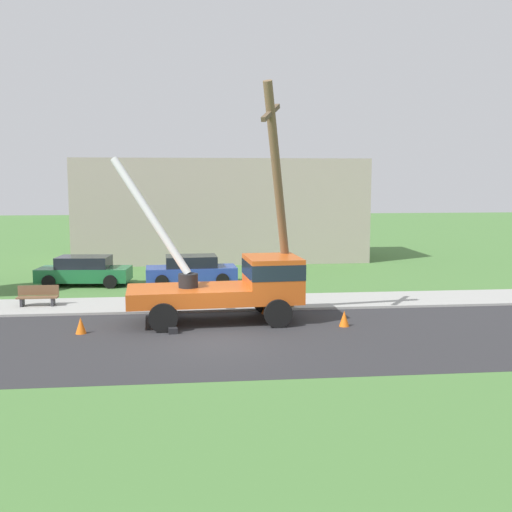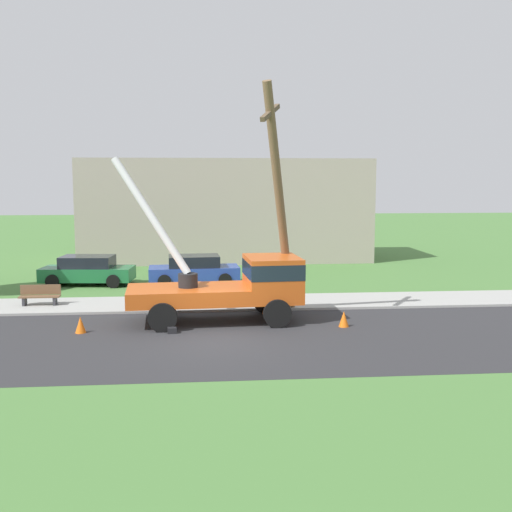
# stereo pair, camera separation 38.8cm
# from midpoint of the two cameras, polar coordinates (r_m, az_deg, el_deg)

# --- Properties ---
(ground_plane) EXTENTS (120.00, 120.00, 0.00)m
(ground_plane) POSITION_cam_midpoint_polar(r_m,az_deg,el_deg) (31.80, -4.84, -2.22)
(ground_plane) COLOR #477538
(road_asphalt) EXTENTS (80.00, 8.29, 0.01)m
(road_asphalt) POSITION_cam_midpoint_polar(r_m,az_deg,el_deg) (20.06, -3.99, -7.76)
(road_asphalt) COLOR #2B2B2D
(road_asphalt) RESTS_ON ground
(sidewalk_strip) EXTENTS (80.00, 3.08, 0.10)m
(sidewalk_strip) POSITION_cam_midpoint_polar(r_m,az_deg,el_deg) (25.57, -4.49, -4.40)
(sidewalk_strip) COLOR #9E9E99
(sidewalk_strip) RESTS_ON ground
(utility_truck) EXTENTS (6.90, 3.21, 5.98)m
(utility_truck) POSITION_cam_midpoint_polar(r_m,az_deg,el_deg) (22.35, -2.23, -2.52)
(utility_truck) COLOR #C65119
(utility_truck) RESTS_ON ground
(leaning_utility_pole) EXTENTS (1.80, 3.54, 8.55)m
(leaning_utility_pole) POSITION_cam_midpoint_polar(r_m,az_deg,el_deg) (22.58, 1.71, 5.14)
(leaning_utility_pole) COLOR brown
(leaning_utility_pole) RESTS_ON ground
(traffic_cone_ahead) EXTENTS (0.36, 0.36, 0.56)m
(traffic_cone_ahead) POSITION_cam_midpoint_polar(r_m,az_deg,el_deg) (21.91, 7.68, -5.78)
(traffic_cone_ahead) COLOR orange
(traffic_cone_ahead) RESTS_ON ground
(traffic_cone_behind) EXTENTS (0.36, 0.36, 0.56)m
(traffic_cone_behind) POSITION_cam_midpoint_polar(r_m,az_deg,el_deg) (21.59, -16.45, -6.20)
(traffic_cone_behind) COLOR orange
(traffic_cone_behind) RESTS_ON ground
(traffic_cone_curbside) EXTENTS (0.36, 0.36, 0.56)m
(traffic_cone_curbside) POSITION_cam_midpoint_polar(r_m,az_deg,el_deg) (23.72, 0.47, -4.72)
(traffic_cone_curbside) COLOR orange
(traffic_cone_curbside) RESTS_ON ground
(parked_sedan_green) EXTENTS (4.55, 2.29, 1.42)m
(parked_sedan_green) POSITION_cam_midpoint_polar(r_m,az_deg,el_deg) (31.19, -15.99, -1.33)
(parked_sedan_green) COLOR #1E6638
(parked_sedan_green) RESTS_ON ground
(parked_sedan_blue) EXTENTS (4.49, 2.18, 1.42)m
(parked_sedan_blue) POSITION_cam_midpoint_polar(r_m,az_deg,el_deg) (30.47, -6.39, -1.29)
(parked_sedan_blue) COLOR #263F99
(parked_sedan_blue) RESTS_ON ground
(park_bench) EXTENTS (1.60, 0.45, 0.90)m
(park_bench) POSITION_cam_midpoint_polar(r_m,az_deg,el_deg) (26.32, -19.98, -3.57)
(park_bench) COLOR brown
(park_bench) RESTS_ON ground
(lowrise_building_backdrop) EXTENTS (18.00, 6.00, 6.40)m
(lowrise_building_backdrop) POSITION_cam_midpoint_polar(r_m,az_deg,el_deg) (39.75, -3.53, 4.31)
(lowrise_building_backdrop) COLOR #A5998C
(lowrise_building_backdrop) RESTS_ON ground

